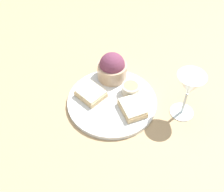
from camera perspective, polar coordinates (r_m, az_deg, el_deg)
The scene contains 7 objects.
ground_plane at distance 0.92m, azimuth -0.00°, elevation -1.40°, with size 4.00×4.00×0.00m, color tan.
dinner_plate at distance 0.92m, azimuth -0.00°, elevation -1.12°, with size 0.29×0.29×0.01m.
salad_bowl at distance 0.96m, azimuth 0.04°, elevation 5.76°, with size 0.10×0.10×0.10m.
sauce_ramekin at distance 0.92m, azimuth 3.81°, elevation 1.48°, with size 0.06×0.06×0.04m.
cheese_toast_near at distance 0.92m, azimuth -4.32°, elevation 0.50°, with size 0.09×0.08×0.03m.
cheese_toast_far at distance 0.88m, azimuth 4.20°, elevation -2.43°, with size 0.11×0.09×0.03m.
wine_glass at distance 0.84m, azimuth 15.40°, elevation 1.82°, with size 0.08×0.08×0.16m.
Camera 1 is at (-0.45, 0.39, 0.71)m, focal length 45.00 mm.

